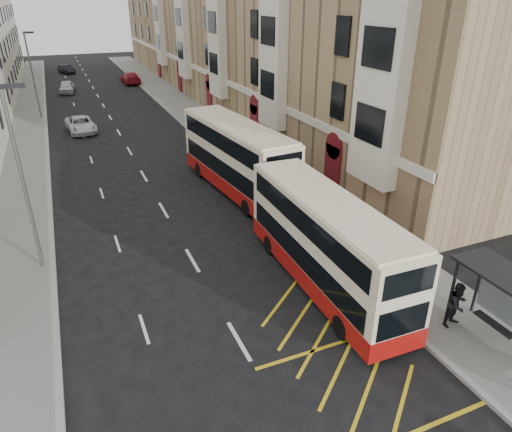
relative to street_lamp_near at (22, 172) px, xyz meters
name	(u,v)px	position (x,y,z in m)	size (l,w,h in m)	color
ground	(289,429)	(6.35, -12.00, -4.64)	(200.00, 200.00, 0.00)	black
pavement_right	(217,133)	(14.35, 18.00, -4.56)	(4.00, 120.00, 0.15)	slate
pavement_left	(26,155)	(-1.15, 18.00, -4.56)	(3.00, 120.00, 0.15)	slate
kerb_right	(195,136)	(12.35, 18.00, -4.56)	(0.25, 120.00, 0.15)	gray
kerb_left	(47,152)	(0.35, 18.00, -4.56)	(0.25, 120.00, 0.15)	gray
road_markings	(104,107)	(6.35, 33.00, -4.63)	(10.00, 110.00, 0.01)	silver
terrace_right	(228,30)	(21.23, 33.38, 2.88)	(10.75, 79.00, 15.25)	tan
guard_railing	(359,261)	(12.60, -6.25, -3.78)	(0.06, 6.56, 1.01)	#B41917
street_lamp_near	(22,172)	(0.00, 0.00, 0.00)	(0.93, 0.18, 8.00)	slate
street_lamp_far	(32,71)	(0.00, 30.00, 0.00)	(0.93, 0.18, 8.00)	slate
double_decker_front	(325,242)	(10.92, -6.07, -2.59)	(2.51, 10.11, 4.01)	#FFEAC6
double_decker_rear	(237,158)	(11.29, 4.97, -2.43)	(3.54, 11.06, 4.34)	#FFEAC6
pedestrian_mid	(457,305)	(13.95, -10.43, -3.60)	(0.86, 0.67, 1.77)	black
pedestrian_far	(357,237)	(13.67, -4.53, -3.68)	(0.94, 0.39, 1.61)	black
white_van	(81,125)	(3.31, 23.44, -3.97)	(2.22, 4.82, 1.34)	silver
car_silver	(67,87)	(3.05, 43.37, -3.89)	(1.76, 4.37, 1.49)	#ACAFB4
car_dark	(66,69)	(3.74, 60.43, -3.98)	(1.39, 3.98, 1.31)	black
car_red	(130,78)	(11.55, 47.19, -3.86)	(2.19, 5.38, 1.56)	maroon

